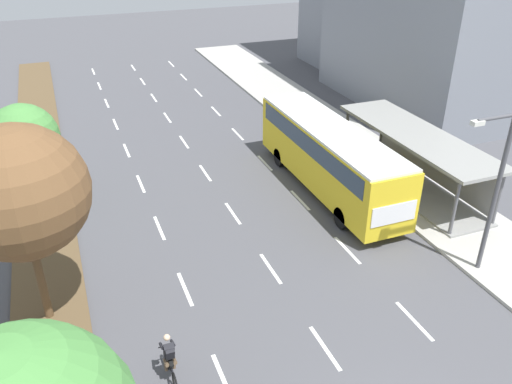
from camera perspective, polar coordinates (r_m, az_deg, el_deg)
The scene contains 11 objects.
median_strip at distance 29.02m, azimuth -22.35°, elevation 0.61°, with size 2.60×52.00×0.12m, color brown.
sidewalk_right at distance 33.04m, azimuth 9.31°, elevation 5.85°, with size 4.50×52.00×0.15m, color #ADAAA3.
lane_divider_left at distance 27.84m, azimuth -12.49°, elevation 0.89°, with size 0.14×48.03×0.01m.
lane_divider_center at distance 28.45m, azimuth -5.57°, elevation 2.09°, with size 0.14×48.03×0.01m.
lane_divider_right at distance 29.47m, azimuth 0.97°, elevation 3.21°, with size 0.14×48.03×0.01m.
bus_shelter at distance 27.27m, azimuth 17.33°, elevation 3.99°, with size 2.90×9.94×2.86m.
bus at distance 26.02m, azimuth 7.96°, elevation 4.35°, with size 2.54×11.29×3.37m.
cyclist at distance 16.50m, azimuth -9.40°, elevation -17.70°, with size 0.46×1.82×1.71m.
median_tree_second at distance 17.43m, azimuth -24.44°, elevation -0.07°, with size 4.29×4.29×7.04m.
median_tree_third at distance 25.79m, azimuth -24.02°, elevation 5.37°, with size 3.14×3.14×4.99m.
streetlight at distance 20.66m, azimuth 24.62°, elevation 0.80°, with size 1.91×0.24×6.50m.
Camera 1 is at (-6.65, -6.11, 12.61)m, focal length 36.59 mm.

